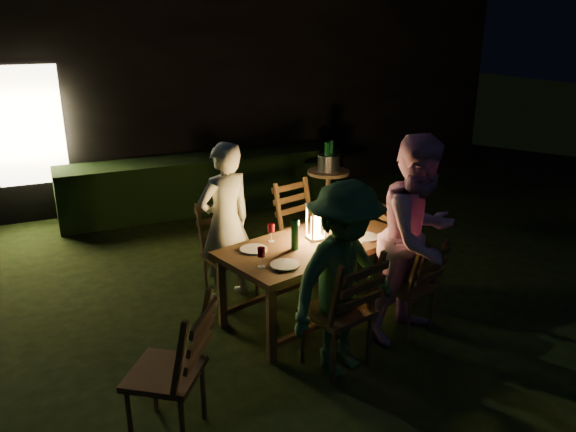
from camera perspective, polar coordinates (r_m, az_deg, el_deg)
name	(u,v)px	position (r m, az deg, el deg)	size (l,w,h in m)	color
garden_envelope	(190,85)	(10.69, -9.88, 12.96)	(40.00, 40.00, 3.20)	black
dining_table	(315,250)	(5.26, 2.77, -3.43)	(1.95, 1.33, 0.74)	#472A17
chair_near_left	(338,331)	(4.64, 5.10, -11.55)	(0.59, 0.62, 1.08)	#472A17
chair_near_right	(408,302)	(5.26, 12.12, -8.51)	(0.53, 0.55, 0.93)	#472A17
chair_far_left	(230,270)	(5.71, -5.92, -5.53)	(0.55, 0.57, 1.04)	#472A17
chair_far_right	(304,246)	(6.26, 1.65, -3.03)	(0.59, 0.62, 1.06)	#472A17
chair_end	(397,253)	(6.24, 11.05, -3.69)	(0.53, 0.50, 0.99)	#472A17
chair_spare	(170,394)	(4.03, -11.93, -17.27)	(0.69, 0.68, 1.06)	#472A17
person_house_side	(225,223)	(5.55, -6.39, -0.70)	(0.59, 0.39, 1.62)	white
person_opp_right	(418,239)	(4.98, 13.08, -2.24)	(0.89, 0.69, 1.83)	#D391BA
person_opp_left	(344,280)	(4.39, 5.73, -6.50)	(1.03, 0.59, 1.59)	#306032
lantern	(316,224)	(5.24, 2.84, -0.81)	(0.16, 0.16, 0.35)	white
plate_far_left	(254,249)	(5.06, -3.51, -3.39)	(0.25, 0.25, 0.01)	white
plate_near_left	(285,265)	(4.74, -0.33, -4.96)	(0.25, 0.25, 0.01)	white
plate_far_right	(333,225)	(5.67, 4.63, -0.89)	(0.25, 0.25, 0.01)	white
plate_near_right	(366,237)	(5.39, 7.90, -2.12)	(0.25, 0.25, 0.01)	white
wineglass_a	(271,233)	(5.22, -1.72, -1.71)	(0.06, 0.06, 0.18)	#59070F
wineglass_b	(261,257)	(4.69, -2.71, -4.22)	(0.06, 0.06, 0.18)	#59070F
wineglass_c	(360,234)	(5.22, 7.31, -1.86)	(0.06, 0.06, 0.18)	#59070F
wineglass_d	(348,215)	(5.73, 6.14, 0.14)	(0.06, 0.06, 0.18)	#59070F
wineglass_e	(330,246)	(4.94, 4.30, -3.01)	(0.06, 0.06, 0.18)	silver
bottle_table	(295,235)	(5.03, 0.71, -1.90)	(0.07, 0.07, 0.28)	#0F471E
napkin_left	(327,256)	(4.92, 4.02, -4.11)	(0.18, 0.14, 0.01)	red
napkin_right	(379,237)	(5.41, 9.24, -2.11)	(0.18, 0.14, 0.01)	red
phone	(284,270)	(4.65, -0.36, -5.54)	(0.14, 0.07, 0.01)	black
side_table	(328,177)	(7.67, 4.11, 3.96)	(0.57, 0.57, 0.77)	olive
ice_bucket	(329,163)	(7.62, 4.15, 5.42)	(0.30, 0.30, 0.22)	#A5A8AD
bottle_bucket_a	(327,160)	(7.55, 3.97, 5.69)	(0.07, 0.07, 0.32)	#0F471E
bottle_bucket_b	(331,158)	(7.67, 4.35, 5.89)	(0.07, 0.07, 0.32)	#0F471E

